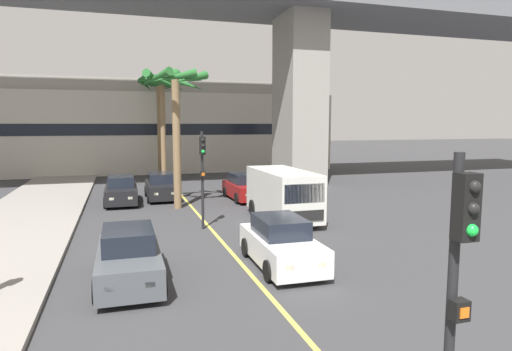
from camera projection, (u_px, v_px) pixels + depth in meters
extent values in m
cube|color=#DBCC4C|center=(198.00, 214.00, 22.25)|extent=(0.14, 56.00, 0.01)
cube|color=gray|center=(299.00, 100.00, 33.20)|extent=(2.80, 4.40, 12.55)
cube|color=beige|center=(159.00, 133.00, 42.85)|extent=(33.00, 8.00, 7.31)
cube|color=#9C998D|center=(157.00, 88.00, 42.36)|extent=(32.34, 7.20, 1.20)
cube|color=black|center=(162.00, 129.00, 38.99)|extent=(29.70, 0.04, 1.00)
cube|color=black|center=(161.00, 189.00, 26.59)|extent=(1.70, 4.10, 0.80)
cube|color=black|center=(161.00, 178.00, 26.65)|extent=(1.40, 2.05, 0.60)
cube|color=#F2EDCC|center=(173.00, 193.00, 24.81)|extent=(0.24, 0.08, 0.14)
cube|color=#F2EDCC|center=(156.00, 194.00, 24.54)|extent=(0.24, 0.08, 0.14)
cylinder|color=black|center=(178.00, 196.00, 25.65)|extent=(0.22, 0.64, 0.64)
cylinder|color=black|center=(149.00, 198.00, 25.18)|extent=(0.22, 0.64, 0.64)
cylinder|color=black|center=(173.00, 190.00, 28.06)|extent=(0.22, 0.64, 0.64)
cylinder|color=black|center=(147.00, 191.00, 27.59)|extent=(0.22, 0.64, 0.64)
cube|color=#4C5156|center=(129.00, 263.00, 12.51)|extent=(1.72, 4.11, 0.80)
cube|color=black|center=(128.00, 239.00, 12.57)|extent=(1.40, 2.06, 0.60)
cube|color=#F2EDCC|center=(150.00, 284.00, 10.73)|extent=(0.24, 0.08, 0.14)
cube|color=#F2EDCC|center=(110.00, 288.00, 10.46)|extent=(0.24, 0.08, 0.14)
cylinder|color=black|center=(162.00, 285.00, 11.56)|extent=(0.22, 0.64, 0.64)
cylinder|color=black|center=(97.00, 291.00, 11.10)|extent=(0.22, 0.64, 0.64)
cylinder|color=black|center=(155.00, 257.00, 13.98)|extent=(0.22, 0.64, 0.64)
cylinder|color=black|center=(101.00, 261.00, 13.51)|extent=(0.22, 0.64, 0.64)
cube|color=maroon|center=(244.00, 190.00, 26.35)|extent=(1.81, 4.14, 0.80)
cube|color=black|center=(244.00, 178.00, 26.41)|extent=(1.45, 2.09, 0.60)
cube|color=#F2EDCC|center=(263.00, 194.00, 24.60)|extent=(0.24, 0.09, 0.14)
cube|color=#F2EDCC|center=(247.00, 195.00, 24.31)|extent=(0.24, 0.09, 0.14)
cylinder|color=black|center=(264.00, 197.00, 25.44)|extent=(0.24, 0.65, 0.64)
cylinder|color=black|center=(237.00, 198.00, 24.93)|extent=(0.24, 0.65, 0.64)
cylinder|color=black|center=(251.00, 191.00, 27.84)|extent=(0.24, 0.65, 0.64)
cylinder|color=black|center=(226.00, 192.00, 27.32)|extent=(0.24, 0.65, 0.64)
cube|color=black|center=(121.00, 194.00, 25.01)|extent=(1.76, 4.12, 0.80)
cube|color=black|center=(121.00, 181.00, 25.08)|extent=(1.42, 2.07, 0.60)
cube|color=#F2EDCC|center=(130.00, 198.00, 23.22)|extent=(0.24, 0.08, 0.14)
cube|color=#F2EDCC|center=(112.00, 199.00, 22.96)|extent=(0.24, 0.08, 0.14)
cylinder|color=black|center=(137.00, 201.00, 24.06)|extent=(0.23, 0.64, 0.64)
cylinder|color=black|center=(106.00, 203.00, 23.60)|extent=(0.23, 0.64, 0.64)
cylinder|color=black|center=(136.00, 194.00, 26.48)|extent=(0.23, 0.64, 0.64)
cylinder|color=black|center=(107.00, 195.00, 26.03)|extent=(0.23, 0.64, 0.64)
cube|color=white|center=(281.00, 248.00, 14.03)|extent=(1.78, 4.13, 0.80)
cube|color=black|center=(280.00, 226.00, 14.09)|extent=(1.43, 2.08, 0.60)
cube|color=#F2EDCC|center=(321.00, 265.00, 12.23)|extent=(0.24, 0.08, 0.14)
cube|color=#F2EDCC|center=(290.00, 268.00, 11.98)|extent=(0.24, 0.08, 0.14)
cylinder|color=black|center=(321.00, 266.00, 13.07)|extent=(0.23, 0.64, 0.64)
cylinder|color=black|center=(269.00, 271.00, 12.62)|extent=(0.23, 0.64, 0.64)
cylinder|color=black|center=(291.00, 244.00, 15.49)|extent=(0.23, 0.64, 0.64)
cylinder|color=black|center=(247.00, 247.00, 15.05)|extent=(0.23, 0.64, 0.64)
cube|color=silver|center=(283.00, 193.00, 20.62)|extent=(2.01, 5.20, 2.10)
cube|color=black|center=(305.00, 194.00, 18.15)|extent=(1.80, 0.08, 0.80)
cube|color=black|center=(305.00, 216.00, 18.20)|extent=(1.70, 0.06, 0.44)
cylinder|color=black|center=(315.00, 218.00, 19.53)|extent=(0.26, 0.76, 0.76)
cylinder|color=black|center=(275.00, 220.00, 18.97)|extent=(0.26, 0.76, 0.76)
cylinder|color=black|center=(289.00, 205.00, 22.48)|extent=(0.26, 0.76, 0.76)
cylinder|color=black|center=(253.00, 207.00, 21.92)|extent=(0.26, 0.76, 0.76)
cylinder|color=black|center=(450.00, 330.00, 5.19)|extent=(0.12, 0.12, 4.20)
cube|color=black|center=(466.00, 207.00, 4.88)|extent=(0.24, 0.20, 0.76)
sphere|color=black|center=(474.00, 187.00, 4.76)|extent=(0.14, 0.14, 0.14)
sphere|color=black|center=(473.00, 209.00, 4.78)|extent=(0.14, 0.14, 0.14)
sphere|color=#19D83F|center=(472.00, 230.00, 4.81)|extent=(0.14, 0.14, 0.14)
cube|color=black|center=(459.00, 310.00, 5.04)|extent=(0.20, 0.16, 0.24)
cube|color=orange|center=(464.00, 313.00, 4.96)|extent=(0.12, 0.03, 0.12)
cylinder|color=black|center=(202.00, 181.00, 18.81)|extent=(0.12, 0.12, 4.20)
cube|color=black|center=(202.00, 146.00, 18.50)|extent=(0.24, 0.20, 0.76)
sphere|color=black|center=(203.00, 140.00, 18.38)|extent=(0.14, 0.14, 0.14)
sphere|color=black|center=(203.00, 146.00, 18.41)|extent=(0.14, 0.14, 0.14)
sphere|color=#19D83F|center=(203.00, 152.00, 18.44)|extent=(0.14, 0.14, 0.14)
cube|color=black|center=(203.00, 174.00, 18.66)|extent=(0.20, 0.16, 0.24)
cube|color=orange|center=(203.00, 174.00, 18.59)|extent=(0.12, 0.03, 0.12)
cylinder|color=brown|center=(177.00, 144.00, 23.30)|extent=(0.41, 0.41, 6.91)
sphere|color=#236028|center=(175.00, 74.00, 22.88)|extent=(0.60, 0.60, 0.60)
cone|color=#236028|center=(196.00, 79.00, 23.38)|extent=(0.76, 2.32, 0.79)
cone|color=#236028|center=(186.00, 84.00, 23.97)|extent=(2.08, 1.69, 1.13)
cone|color=#236028|center=(166.00, 83.00, 23.82)|extent=(2.29, 1.16, 1.09)
cone|color=#236028|center=(155.00, 80.00, 23.10)|extent=(1.44, 2.23, 0.93)
cone|color=#236028|center=(157.00, 77.00, 22.10)|extent=(1.50, 2.20, 0.85)
cone|color=#236028|center=(175.00, 77.00, 21.81)|extent=(2.32, 0.78, 0.90)
cone|color=#236028|center=(191.00, 78.00, 22.25)|extent=(2.09, 1.71, 0.94)
cylinder|color=brown|center=(163.00, 134.00, 31.71)|extent=(0.36, 0.36, 7.50)
sphere|color=#236028|center=(162.00, 79.00, 31.26)|extent=(0.60, 0.60, 0.60)
cone|color=#236028|center=(176.00, 84.00, 31.55)|extent=(0.52, 2.03, 1.03)
cone|color=#236028|center=(170.00, 84.00, 32.19)|extent=(1.82, 1.64, 0.92)
cone|color=#236028|center=(158.00, 83.00, 32.15)|extent=(2.06, 0.77, 0.80)
cone|color=#236028|center=(148.00, 83.00, 31.34)|extent=(1.10, 2.05, 0.89)
cone|color=#236028|center=(150.00, 82.00, 30.58)|extent=(1.36, 1.98, 0.88)
cone|color=#236028|center=(162.00, 81.00, 30.33)|extent=(2.05, 0.61, 0.90)
cone|color=#236028|center=(172.00, 82.00, 30.72)|extent=(1.87, 1.57, 0.90)
cylinder|color=brown|center=(160.00, 130.00, 37.46)|extent=(0.47, 0.47, 7.96)
sphere|color=#236028|center=(159.00, 81.00, 36.98)|extent=(0.60, 0.60, 0.60)
cone|color=#236028|center=(173.00, 84.00, 37.26)|extent=(0.61, 2.34, 0.95)
cone|color=#236028|center=(167.00, 86.00, 38.03)|extent=(1.98, 1.89, 1.11)
cone|color=#236028|center=(158.00, 86.00, 38.11)|extent=(2.33, 0.56, 1.06)
cone|color=#236028|center=(150.00, 84.00, 37.65)|extent=(2.10, 1.77, 0.89)
cone|color=#236028|center=(146.00, 85.00, 37.18)|extent=(1.38, 2.27, 1.12)
cone|color=#236028|center=(146.00, 82.00, 36.26)|extent=(1.32, 2.30, 0.84)
cone|color=#236028|center=(152.00, 82.00, 35.93)|extent=(2.13, 1.71, 0.82)
cone|color=#236028|center=(163.00, 83.00, 36.04)|extent=(2.35, 0.96, 1.04)
cone|color=#236028|center=(171.00, 83.00, 36.59)|extent=(1.78, 2.09, 0.86)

